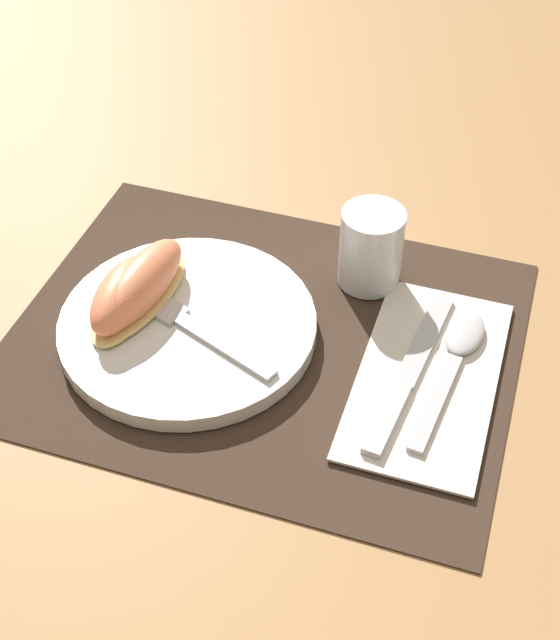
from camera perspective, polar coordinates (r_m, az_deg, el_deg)
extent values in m
plane|color=#A37547|center=(0.82, -1.01, -1.19)|extent=(3.00, 3.00, 0.00)
cube|color=#38281E|center=(0.82, -1.01, -1.09)|extent=(0.46, 0.36, 0.00)
cylinder|color=white|center=(0.82, -5.90, -0.38)|extent=(0.24, 0.24, 0.02)
cylinder|color=silver|center=(0.85, 5.85, 4.64)|extent=(0.06, 0.06, 0.08)
cylinder|color=yellow|center=(0.87, 5.76, 3.69)|extent=(0.05, 0.05, 0.04)
cube|color=silver|center=(0.79, 9.42, -3.64)|extent=(0.12, 0.23, 0.00)
cube|color=#BCBCC1|center=(0.75, 6.87, -6.29)|extent=(0.03, 0.08, 0.01)
cube|color=#BCBCC1|center=(0.82, 9.23, -1.29)|extent=(0.03, 0.12, 0.01)
cube|color=#BCBCC1|center=(0.77, 9.93, -5.19)|extent=(0.03, 0.12, 0.01)
ellipsoid|color=#BCBCC1|center=(0.83, 11.75, -0.82)|extent=(0.04, 0.06, 0.01)
cube|color=#BCBCC1|center=(0.78, -3.55, -1.73)|extent=(0.11, 0.05, 0.00)
cube|color=#BCBCC1|center=(0.83, -8.09, 1.14)|extent=(0.07, 0.05, 0.00)
ellipsoid|color=#F4DB84|center=(0.84, -8.74, 1.43)|extent=(0.06, 0.13, 0.01)
ellipsoid|color=#F4845B|center=(0.82, -8.88, 2.36)|extent=(0.06, 0.13, 0.05)
ellipsoid|color=#F4DB84|center=(0.83, -9.98, 0.71)|extent=(0.05, 0.11, 0.01)
ellipsoid|color=#F4845B|center=(0.82, -10.12, 1.59)|extent=(0.05, 0.10, 0.04)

